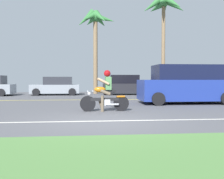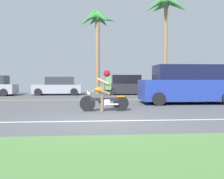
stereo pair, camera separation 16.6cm
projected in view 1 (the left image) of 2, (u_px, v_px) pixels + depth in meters
name	position (u px, v px, depth m)	size (l,w,h in m)	color
ground	(99.00, 110.00, 10.81)	(56.00, 30.00, 0.04)	#545459
grass_median	(122.00, 165.00, 3.75)	(56.00, 3.80, 0.06)	#548442
lane_line_near	(103.00, 121.00, 7.88)	(50.40, 0.12, 0.01)	silver
lane_line_far	(95.00, 100.00, 15.88)	(50.40, 0.12, 0.01)	yellow
motorcyclist	(105.00, 94.00, 10.26)	(1.94, 0.63, 1.62)	black
suv_nearby	(186.00, 85.00, 13.53)	(4.96, 2.26, 1.99)	navy
parked_car_1	(56.00, 86.00, 20.65)	(3.79, 2.07, 1.44)	#8C939E
parked_car_2	(126.00, 85.00, 21.09)	(3.97, 1.88, 1.59)	#232328
parked_car_3	(199.00, 86.00, 20.57)	(4.52, 2.20, 1.52)	silver
palm_tree_0	(164.00, 9.00, 23.12)	(4.07, 4.07, 8.76)	#846B4C
palm_tree_2	(95.00, 24.00, 22.26)	(3.43, 3.33, 7.23)	#846B4C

